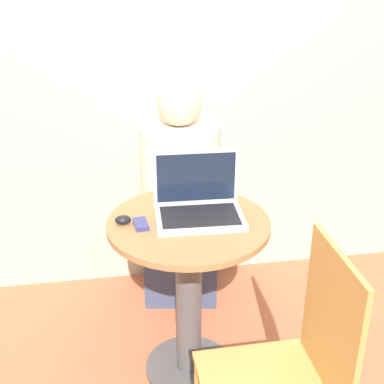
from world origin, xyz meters
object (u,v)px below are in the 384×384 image
object	(u,v)px
chair_empty	(289,379)
person_seated	(181,209)
cell_phone	(141,224)
laptop	(198,203)

from	to	relation	value
chair_empty	person_seated	distance (m)	1.23
cell_phone	chair_empty	size ratio (longest dim) A/B	0.10
cell_phone	person_seated	xyz separation A→B (m)	(0.24, 0.63, -0.28)
laptop	cell_phone	distance (m)	0.24
cell_phone	chair_empty	xyz separation A→B (m)	(0.41, -0.59, -0.28)
chair_empty	person_seated	world-z (taller)	person_seated
person_seated	laptop	bearing A→B (deg)	-91.23
laptop	chair_empty	distance (m)	0.73
cell_phone	chair_empty	distance (m)	0.77
chair_empty	cell_phone	bearing A→B (deg)	124.82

